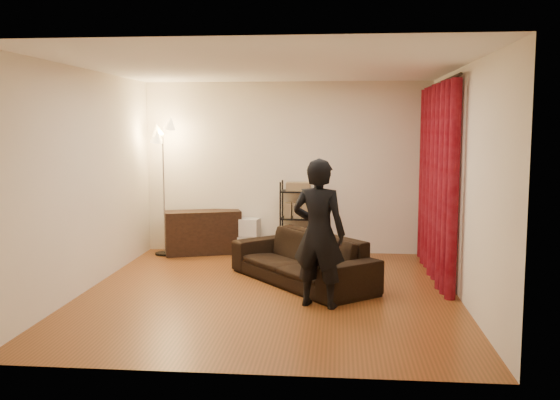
# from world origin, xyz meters

# --- Properties ---
(floor) EXTENTS (5.00, 5.00, 0.00)m
(floor) POSITION_xyz_m (0.00, 0.00, 0.00)
(floor) COLOR brown
(floor) RESTS_ON ground
(ceiling) EXTENTS (5.00, 5.00, 0.00)m
(ceiling) POSITION_xyz_m (0.00, 0.00, 2.70)
(ceiling) COLOR white
(ceiling) RESTS_ON ground
(wall_back) EXTENTS (5.00, 0.00, 5.00)m
(wall_back) POSITION_xyz_m (0.00, 2.50, 1.35)
(wall_back) COLOR silver
(wall_back) RESTS_ON ground
(wall_front) EXTENTS (5.00, 0.00, 5.00)m
(wall_front) POSITION_xyz_m (0.00, -2.50, 1.35)
(wall_front) COLOR silver
(wall_front) RESTS_ON ground
(wall_left) EXTENTS (0.00, 5.00, 5.00)m
(wall_left) POSITION_xyz_m (-2.25, 0.00, 1.35)
(wall_left) COLOR silver
(wall_left) RESTS_ON ground
(wall_right) EXTENTS (0.00, 5.00, 5.00)m
(wall_right) POSITION_xyz_m (2.25, 0.00, 1.35)
(wall_right) COLOR silver
(wall_right) RESTS_ON ground
(curtain_rod) EXTENTS (0.04, 2.65, 0.04)m
(curtain_rod) POSITION_xyz_m (2.15, 1.12, 2.58)
(curtain_rod) COLOR black
(curtain_rod) RESTS_ON wall_right
(curtain) EXTENTS (0.22, 2.65, 2.55)m
(curtain) POSITION_xyz_m (2.13, 1.12, 1.28)
(curtain) COLOR maroon
(curtain) RESTS_ON ground
(sofa) EXTENTS (2.03, 2.20, 0.63)m
(sofa) POSITION_xyz_m (0.36, 0.51, 0.32)
(sofa) COLOR black
(sofa) RESTS_ON ground
(person) EXTENTS (0.70, 0.56, 1.66)m
(person) POSITION_xyz_m (0.61, -0.51, 0.83)
(person) COLOR black
(person) RESTS_ON ground
(media_cabinet) EXTENTS (1.25, 0.79, 0.68)m
(media_cabinet) POSITION_xyz_m (-1.31, 2.23, 0.34)
(media_cabinet) COLOR black
(media_cabinet) RESTS_ON ground
(storage_boxes) EXTENTS (0.37, 0.31, 0.56)m
(storage_boxes) POSITION_xyz_m (-0.59, 2.31, 0.28)
(storage_boxes) COLOR beige
(storage_boxes) RESTS_ON ground
(wire_shelf) EXTENTS (0.62, 0.51, 1.16)m
(wire_shelf) POSITION_xyz_m (0.20, 2.28, 0.58)
(wire_shelf) COLOR black
(wire_shelf) RESTS_ON ground
(floor_lamp) EXTENTS (0.47, 0.47, 2.06)m
(floor_lamp) POSITION_xyz_m (-1.89, 2.10, 1.03)
(floor_lamp) COLOR silver
(floor_lamp) RESTS_ON ground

